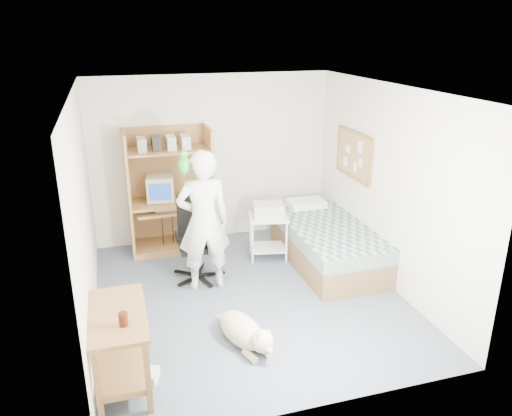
# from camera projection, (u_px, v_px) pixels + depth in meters

# --- Properties ---
(floor) EXTENTS (4.00, 4.00, 0.00)m
(floor) POSITION_uv_depth(u_px,v_px,m) (249.00, 296.00, 6.14)
(floor) COLOR #4D5769
(floor) RESTS_ON ground
(wall_back) EXTENTS (3.60, 0.02, 2.50)m
(wall_back) POSITION_uv_depth(u_px,v_px,m) (213.00, 159.00, 7.52)
(wall_back) COLOR silver
(wall_back) RESTS_ON floor
(wall_right) EXTENTS (0.02, 4.00, 2.50)m
(wall_right) POSITION_uv_depth(u_px,v_px,m) (388.00, 187.00, 6.20)
(wall_right) COLOR silver
(wall_right) RESTS_ON floor
(wall_left) EXTENTS (0.02, 4.00, 2.50)m
(wall_left) POSITION_uv_depth(u_px,v_px,m) (84.00, 216.00, 5.23)
(wall_left) COLOR silver
(wall_left) RESTS_ON floor
(ceiling) EXTENTS (3.60, 4.00, 0.02)m
(ceiling) POSITION_uv_depth(u_px,v_px,m) (248.00, 89.00, 5.29)
(ceiling) COLOR white
(ceiling) RESTS_ON wall_back
(computer_hutch) EXTENTS (1.20, 0.63, 1.80)m
(computer_hutch) POSITION_uv_depth(u_px,v_px,m) (170.00, 195.00, 7.24)
(computer_hutch) COLOR olive
(computer_hutch) RESTS_ON floor
(bed) EXTENTS (1.02, 2.02, 0.66)m
(bed) POSITION_uv_depth(u_px,v_px,m) (327.00, 243.00, 6.95)
(bed) COLOR brown
(bed) RESTS_ON floor
(side_desk) EXTENTS (0.50, 1.00, 0.75)m
(side_desk) POSITION_uv_depth(u_px,v_px,m) (120.00, 338.00, 4.48)
(side_desk) COLOR brown
(side_desk) RESTS_ON floor
(corkboard) EXTENTS (0.04, 0.94, 0.66)m
(corkboard) POSITION_uv_depth(u_px,v_px,m) (354.00, 155.00, 6.93)
(corkboard) COLOR #89603D
(corkboard) RESTS_ON wall_right
(office_chair) EXTENTS (0.61, 0.61, 1.07)m
(office_chair) POSITION_uv_depth(u_px,v_px,m) (197.00, 250.00, 6.51)
(office_chair) COLOR black
(office_chair) RESTS_ON floor
(person) EXTENTS (0.66, 0.44, 1.79)m
(person) POSITION_uv_depth(u_px,v_px,m) (204.00, 222.00, 6.07)
(person) COLOR silver
(person) RESTS_ON floor
(parrot) EXTENTS (0.13, 0.23, 0.36)m
(parrot) POSITION_uv_depth(u_px,v_px,m) (184.00, 164.00, 5.77)
(parrot) COLOR #15951D
(parrot) RESTS_ON person
(dog) EXTENTS (0.52, 0.98, 0.38)m
(dog) POSITION_uv_depth(u_px,v_px,m) (244.00, 331.00, 5.14)
(dog) COLOR #C5B584
(dog) RESTS_ON floor
(printer_cart) EXTENTS (0.61, 0.53, 0.65)m
(printer_cart) POSITION_uv_depth(u_px,v_px,m) (268.00, 230.00, 7.02)
(printer_cart) COLOR white
(printer_cart) RESTS_ON floor
(printer) EXTENTS (0.48, 0.40, 0.18)m
(printer) POSITION_uv_depth(u_px,v_px,m) (268.00, 210.00, 6.92)
(printer) COLOR #B9B9B4
(printer) RESTS_ON printer_cart
(crt_monitor) EXTENTS (0.43, 0.45, 0.36)m
(crt_monitor) POSITION_uv_depth(u_px,v_px,m) (160.00, 187.00, 7.17)
(crt_monitor) COLOR beige
(crt_monitor) RESTS_ON computer_hutch
(keyboard) EXTENTS (0.45, 0.16, 0.03)m
(keyboard) POSITION_uv_depth(u_px,v_px,m) (171.00, 209.00, 7.14)
(keyboard) COLOR beige
(keyboard) RESTS_ON computer_hutch
(pencil_cup) EXTENTS (0.08, 0.08, 0.12)m
(pencil_cup) POSITION_uv_depth(u_px,v_px,m) (196.00, 195.00, 7.26)
(pencil_cup) COLOR gold
(pencil_cup) RESTS_ON computer_hutch
(drink_glass) EXTENTS (0.08, 0.08, 0.12)m
(drink_glass) POSITION_uv_depth(u_px,v_px,m) (123.00, 319.00, 4.19)
(drink_glass) COLOR #3F170A
(drink_glass) RESTS_ON side_desk
(floor_box_a) EXTENTS (0.30, 0.27, 0.10)m
(floor_box_a) POSITION_uv_depth(u_px,v_px,m) (144.00, 376.00, 4.66)
(floor_box_a) COLOR white
(floor_box_a) RESTS_ON floor
(floor_box_b) EXTENTS (0.25, 0.27, 0.08)m
(floor_box_b) POSITION_uv_depth(u_px,v_px,m) (135.00, 368.00, 4.79)
(floor_box_b) COLOR #BAB9B4
(floor_box_b) RESTS_ON floor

